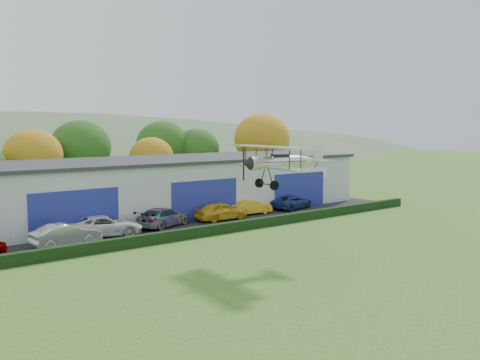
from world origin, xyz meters
TOP-DOWN VIEW (x-y plane):
  - ground at (0.00, 0.00)m, footprint 300.00×300.00m
  - apron at (3.00, 21.00)m, footprint 48.00×9.00m
  - hedge at (3.00, 16.20)m, footprint 46.00×0.60m
  - hangar at (5.00, 27.98)m, footprint 40.60×12.60m
  - tree_belt at (0.85, 40.62)m, footprint 75.70×13.22m
  - car_1 at (-8.79, 19.40)m, footprint 4.94×2.03m
  - car_2 at (-5.18, 20.86)m, footprint 6.14×4.01m
  - car_3 at (0.36, 21.46)m, footprint 5.86×4.04m
  - car_4 at (5.94, 20.88)m, footprint 4.90×2.25m
  - car_5 at (10.03, 21.59)m, footprint 4.31×1.64m
  - car_6 at (15.47, 21.60)m, footprint 5.41×3.33m
  - biplane at (0.70, 7.72)m, footprint 6.24×7.16m

SIDE VIEW (x-z plane):
  - ground at x=0.00m, z-range 0.00..0.00m
  - apron at x=3.00m, z-range 0.00..0.05m
  - hedge at x=3.00m, z-range 0.00..0.80m
  - car_6 at x=15.47m, z-range 0.05..1.45m
  - car_5 at x=10.03m, z-range 0.05..1.45m
  - car_2 at x=-5.18m, z-range 0.05..1.62m
  - car_3 at x=0.36m, z-range 0.05..1.62m
  - car_1 at x=-8.79m, z-range 0.05..1.64m
  - car_4 at x=5.94m, z-range 0.05..1.68m
  - hangar at x=5.00m, z-range 0.01..5.31m
  - tree_belt at x=0.85m, z-range 0.55..10.67m
  - biplane at x=0.70m, z-range 4.87..7.53m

